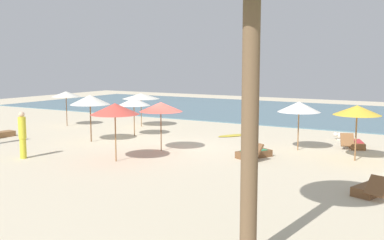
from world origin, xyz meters
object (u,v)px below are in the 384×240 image
(umbrella_8, at_px, (115,109))
(surfboard, at_px, (234,135))
(umbrella_7, at_px, (357,110))
(person_0, at_px, (22,134))
(umbrella_3, at_px, (134,102))
(lounger_2, at_px, (254,154))
(umbrella_1, at_px, (299,107))
(umbrella_5, at_px, (90,100))
(dog, at_px, (342,136))
(umbrella_6, at_px, (141,96))
(umbrella_0, at_px, (161,107))
(umbrella_4, at_px, (66,94))
(lounger_0, at_px, (355,144))
(lounger_3, at_px, (373,189))

(umbrella_8, distance_m, surfboard, 8.28)
(umbrella_7, bearing_deg, person_0, -151.42)
(umbrella_3, xyz_separation_m, lounger_2, (7.59, -1.96, -1.62))
(umbrella_1, height_order, surfboard, umbrella_1)
(umbrella_1, relative_size, umbrella_7, 0.98)
(umbrella_5, xyz_separation_m, dog, (10.40, 6.71, -1.85))
(umbrella_3, relative_size, umbrella_5, 0.88)
(umbrella_1, height_order, umbrella_7, umbrella_7)
(umbrella_6, height_order, umbrella_7, umbrella_7)
(umbrella_0, distance_m, surfboard, 5.70)
(umbrella_4, bearing_deg, umbrella_5, -33.65)
(umbrella_4, bearing_deg, dog, 12.09)
(lounger_0, distance_m, surfboard, 6.11)
(umbrella_4, bearing_deg, umbrella_1, -1.54)
(umbrella_0, relative_size, lounger_3, 1.19)
(umbrella_4, height_order, lounger_3, umbrella_4)
(lounger_0, height_order, surfboard, lounger_0)
(lounger_0, bearing_deg, lounger_3, -75.14)
(umbrella_0, height_order, lounger_0, umbrella_0)
(umbrella_5, xyz_separation_m, lounger_0, (11.38, 4.91, -1.87))
(umbrella_3, height_order, lounger_3, umbrella_3)
(lounger_2, height_order, dog, lounger_2)
(umbrella_7, xyz_separation_m, lounger_0, (-0.56, 2.84, -1.82))
(lounger_2, relative_size, lounger_3, 0.98)
(dog, relative_size, surfboard, 0.44)
(umbrella_3, height_order, surfboard, umbrella_3)
(umbrella_4, distance_m, umbrella_8, 10.91)
(lounger_2, relative_size, person_0, 0.92)
(umbrella_4, bearing_deg, surfboard, 9.38)
(umbrella_1, height_order, lounger_0, umbrella_1)
(person_0, bearing_deg, umbrella_4, 125.20)
(dog, height_order, surfboard, dog)
(umbrella_6, bearing_deg, umbrella_0, -46.80)
(umbrella_0, relative_size, dog, 2.54)
(umbrella_1, xyz_separation_m, umbrella_4, (-14.43, 0.39, 0.00))
(umbrella_7, distance_m, lounger_2, 4.35)
(umbrella_0, xyz_separation_m, umbrella_5, (-4.23, 0.16, 0.11))
(umbrella_3, relative_size, lounger_3, 1.12)
(umbrella_3, distance_m, lounger_3, 13.66)
(person_0, bearing_deg, lounger_0, 39.66)
(umbrella_0, height_order, umbrella_3, umbrella_0)
(lounger_2, bearing_deg, umbrella_6, 152.37)
(umbrella_7, height_order, dog, umbrella_7)
(umbrella_6, height_order, dog, umbrella_6)
(umbrella_1, height_order, person_0, umbrella_1)
(lounger_0, relative_size, lounger_3, 0.99)
(umbrella_5, bearing_deg, umbrella_1, 17.82)
(umbrella_5, bearing_deg, umbrella_4, 146.35)
(umbrella_5, relative_size, umbrella_7, 1.04)
(umbrella_1, relative_size, umbrella_5, 0.94)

